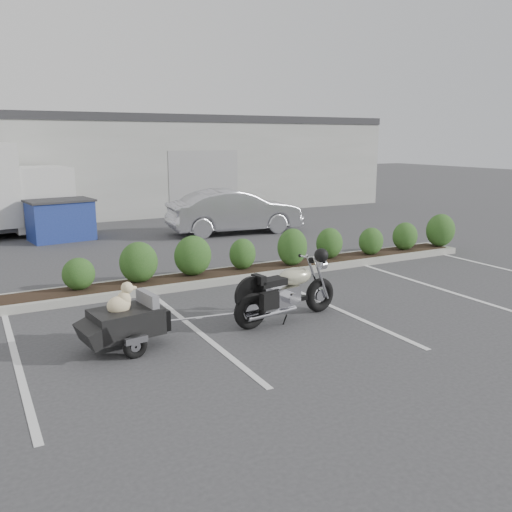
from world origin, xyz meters
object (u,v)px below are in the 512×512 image
motorcycle (287,292)px  pet_trailer (125,321)px  sedan (235,211)px  dumpster (61,220)px

motorcycle → pet_trailer: (-2.79, 0.02, -0.06)m
pet_trailer → sedan: bearing=46.5°
sedan → dumpster: (-5.27, 1.36, -0.08)m
motorcycle → dumpster: (-2.16, 9.72, 0.14)m
pet_trailer → sedan: size_ratio=0.40×
motorcycle → sedan: bearing=61.4°
pet_trailer → dumpster: 9.73m
motorcycle → dumpster: size_ratio=1.05×
sedan → pet_trailer: bearing=151.0°
sedan → motorcycle: bearing=165.9°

